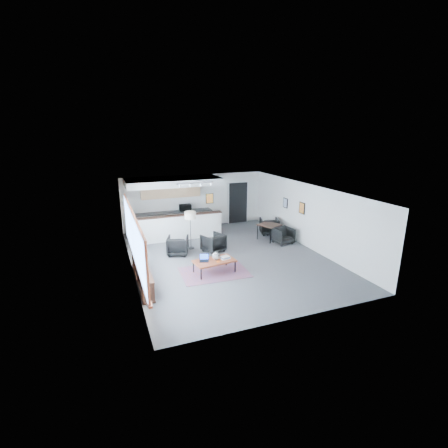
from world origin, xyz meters
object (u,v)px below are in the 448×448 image
object	(u,v)px
floor_lamp	(190,217)
dining_table	(269,226)
laptop	(204,259)
book_stack	(225,257)
armchair_left	(178,245)
ceramic_pot	(216,256)
microwave	(185,207)
armchair_right	(213,242)
dining_chair_near	(283,236)
dining_chair_far	(269,227)
coffee_table	(214,261)

from	to	relation	value
floor_lamp	dining_table	world-z (taller)	floor_lamp
dining_table	laptop	bearing A→B (deg)	-148.02
book_stack	armchair_left	distance (m)	2.40
ceramic_pot	microwave	xyz separation A→B (m)	(0.28, 5.24, 0.53)
armchair_right	microwave	xyz separation A→B (m)	(-0.26, 3.35, 0.72)
laptop	armchair_right	size ratio (longest dim) A/B	0.47
armchair_left	dining_table	xyz separation A→B (m)	(4.17, 0.33, 0.24)
dining_chair_near	microwave	world-z (taller)	microwave
floor_lamp	microwave	distance (m)	2.75
ceramic_pot	dining_table	distance (m)	4.11
armchair_left	floor_lamp	world-z (taller)	floor_lamp
microwave	book_stack	bearing A→B (deg)	-86.50
armchair_left	dining_chair_near	xyz separation A→B (m)	(4.47, -0.35, -0.07)
dining_chair_far	microwave	size ratio (longest dim) A/B	1.28
ceramic_pot	dining_chair_far	world-z (taller)	ceramic_pot
armchair_right	dining_table	world-z (taller)	armchair_right
laptop	armchair_right	distance (m)	2.06
dining_table	dining_chair_near	size ratio (longest dim) A/B	1.65
ceramic_pot	dining_chair_far	distance (m)	4.87
book_stack	dining_chair_far	distance (m)	4.65
floor_lamp	dining_chair_near	size ratio (longest dim) A/B	2.38
dining_table	armchair_left	bearing A→B (deg)	-175.51
ceramic_pot	dining_table	xyz separation A→B (m)	(3.33, 2.40, 0.05)
ceramic_pot	armchair_left	world-z (taller)	armchair_left
ceramic_pot	armchair_right	size ratio (longest dim) A/B	0.35
armchair_left	microwave	distance (m)	3.44
laptop	armchair_left	bearing A→B (deg)	120.83
dining_chair_near	floor_lamp	bearing A→B (deg)	160.36
armchair_left	dining_chair_far	world-z (taller)	armchair_left
dining_table	microwave	bearing A→B (deg)	137.03
floor_lamp	dining_table	size ratio (longest dim) A/B	1.44
laptop	microwave	distance (m)	5.25
armchair_right	dining_chair_near	world-z (taller)	armchair_right
armchair_left	armchair_right	size ratio (longest dim) A/B	1.02
book_stack	armchair_left	world-z (taller)	armchair_left
dining_table	microwave	size ratio (longest dim) A/B	1.95
book_stack	floor_lamp	bearing A→B (deg)	101.08
floor_lamp	dining_table	xyz separation A→B (m)	(3.53, -0.14, -0.71)
laptop	book_stack	world-z (taller)	laptop
armchair_right	armchair_left	bearing A→B (deg)	-30.10
floor_lamp	microwave	xyz separation A→B (m)	(0.48, 2.70, -0.23)
floor_lamp	dining_table	distance (m)	3.60
armchair_left	coffee_table	bearing A→B (deg)	130.15
dining_table	dining_chair_far	size ratio (longest dim) A/B	1.53
book_stack	microwave	distance (m)	5.30
dining_chair_near	microwave	bearing A→B (deg)	126.06
ceramic_pot	dining_table	world-z (taller)	ceramic_pot
armchair_left	dining_chair_far	bearing A→B (deg)	-146.86
floor_lamp	book_stack	bearing A→B (deg)	-78.92
floor_lamp	dining_chair_near	distance (m)	4.04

